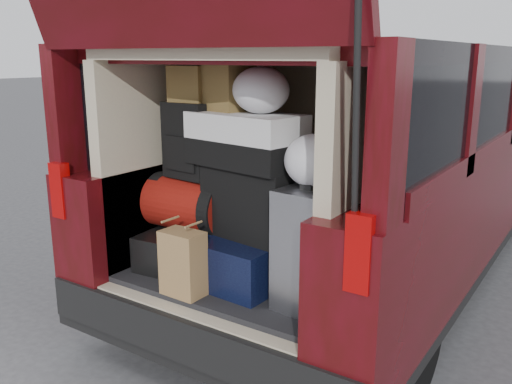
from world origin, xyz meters
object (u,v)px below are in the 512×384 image
Objects in this scene: backpack at (191,140)px; black_soft_case at (256,201)px; twotone_duffel at (246,140)px; navy_hardshell at (249,257)px; red_duffel at (190,204)px; black_hardshell at (184,247)px; silver_roller at (314,246)px; kraft_bag at (183,263)px.

black_soft_case is at bearing 6.94° from backpack.
backpack reaches higher than twotone_duffel.
twotone_duffel reaches higher than navy_hardshell.
twotone_duffel is at bearing 4.17° from backpack.
red_duffel is 1.14× the size of backpack.
silver_roller is (0.86, -0.04, 0.19)m from black_hardshell.
backpack is at bearing -179.30° from navy_hardshell.
silver_roller reaches higher than black_hardshell.
red_duffel is (-0.24, 0.35, 0.19)m from kraft_bag.
black_hardshell is at bearing -176.40° from silver_roller.
black_soft_case is (0.19, 0.37, 0.27)m from kraft_bag.
black_hardshell is 0.57m from black_soft_case.
silver_roller is 0.84m from red_duffel.
twotone_duffel is at bearing -150.54° from black_soft_case.
navy_hardshell is (0.43, 0.03, 0.02)m from black_hardshell.
silver_roller is 1.40× the size of backpack.
navy_hardshell is 1.19× the size of red_duffel.
silver_roller is 0.43m from black_soft_case.
black_soft_case is at bearing 172.65° from silver_roller.
black_soft_case is at bearing 30.31° from twotone_duffel.
silver_roller is 1.12× the size of black_soft_case.
black_hardshell is 0.84× the size of twotone_duffel.
backpack is at bearing -170.59° from black_soft_case.
silver_roller is 0.66m from kraft_bag.
twotone_duffel is at bearing 159.20° from navy_hardshell.
twotone_duffel is (0.38, 0.00, 0.40)m from red_duffel.
black_soft_case reaches higher than black_hardshell.
black_hardshell is 0.62m from backpack.
red_duffel is at bearing 126.59° from kraft_bag.
twotone_duffel reaches higher than black_soft_case.
kraft_bag is 0.55× the size of twotone_duffel.
kraft_bag is 0.46m from red_duffel.
black_soft_case is (0.03, 0.03, 0.31)m from navy_hardshell.
black_soft_case reaches higher than kraft_bag.
silver_roller is at bearing -5.83° from black_soft_case.
navy_hardshell is at bearing -122.40° from black_soft_case.
red_duffel is at bearing -177.55° from navy_hardshell.
red_duffel is 0.36m from backpack.
black_hardshell is 0.97× the size of black_soft_case.
twotone_duffel reaches higher than red_duffel.
backpack reaches higher than black_soft_case.
red_duffel is at bearing -169.04° from black_soft_case.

